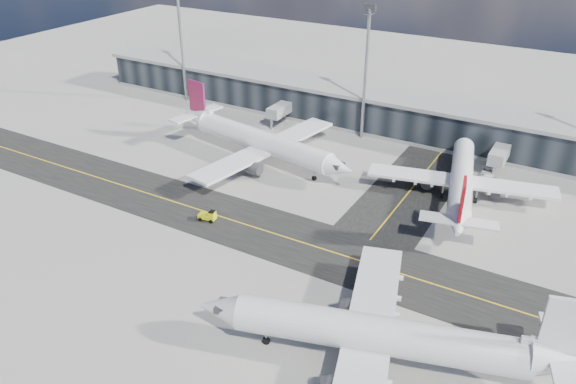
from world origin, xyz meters
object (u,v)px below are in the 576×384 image
at_px(airliner_af, 260,141).
at_px(airliner_redtail, 461,181).
at_px(airliner_near, 383,336).
at_px(baggage_tug, 209,216).
at_px(service_van, 488,172).

distance_m(airliner_af, airliner_redtail, 39.92).
relative_size(airliner_near, baggage_tug, 13.69).
bearing_deg(baggage_tug, airliner_af, -177.85).
bearing_deg(airliner_near, airliner_redtail, -12.63).
relative_size(airliner_redtail, airliner_near, 0.88).
height_order(baggage_tug, service_van, baggage_tug).
xyz_separation_m(airliner_redtail, airliner_near, (2.75, -44.32, 0.55)).
bearing_deg(service_van, airliner_near, -97.01).
bearing_deg(baggage_tug, airliner_near, 56.74).
bearing_deg(airliner_af, airliner_near, 56.23).
xyz_separation_m(airliner_af, service_van, (41.99, 16.61, -3.65)).
bearing_deg(airliner_near, airliner_af, 30.33).
xyz_separation_m(airliner_near, service_van, (-0.47, 56.90, -3.66)).
xyz_separation_m(airliner_near, baggage_tug, (-37.20, 15.94, -3.43)).
bearing_deg(airliner_redtail, baggage_tug, -153.43).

